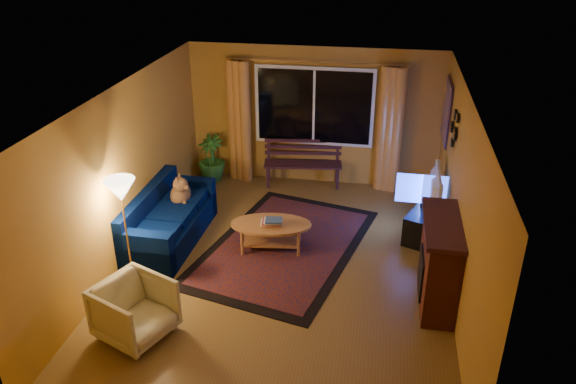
% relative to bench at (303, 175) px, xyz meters
% --- Properties ---
extents(floor, '(4.50, 6.00, 0.02)m').
position_rel_bench_xyz_m(floor, '(0.16, -2.75, -0.22)').
color(floor, brown).
rests_on(floor, ground).
extents(ceiling, '(4.50, 6.00, 0.02)m').
position_rel_bench_xyz_m(ceiling, '(0.16, -2.75, 2.30)').
color(ceiling, white).
rests_on(ceiling, ground).
extents(wall_back, '(4.50, 0.02, 2.50)m').
position_rel_bench_xyz_m(wall_back, '(0.16, 0.26, 1.04)').
color(wall_back, '#B7822E').
rests_on(wall_back, ground).
extents(wall_left, '(0.02, 6.00, 2.50)m').
position_rel_bench_xyz_m(wall_left, '(-2.10, -2.75, 1.04)').
color(wall_left, '#B7822E').
rests_on(wall_left, ground).
extents(wall_right, '(0.02, 6.00, 2.50)m').
position_rel_bench_xyz_m(wall_right, '(2.42, -2.75, 1.04)').
color(wall_right, '#B7822E').
rests_on(wall_right, ground).
extents(window, '(2.00, 0.02, 1.30)m').
position_rel_bench_xyz_m(window, '(0.16, 0.19, 1.24)').
color(window, black).
rests_on(window, wall_back).
extents(curtain_rod, '(3.20, 0.03, 0.03)m').
position_rel_bench_xyz_m(curtain_rod, '(0.16, 0.15, 2.04)').
color(curtain_rod, '#BF8C3F').
rests_on(curtain_rod, wall_back).
extents(curtain_left, '(0.36, 0.36, 2.24)m').
position_rel_bench_xyz_m(curtain_left, '(-1.19, 0.13, 0.91)').
color(curtain_left, orange).
rests_on(curtain_left, ground).
extents(curtain_right, '(0.36, 0.36, 2.24)m').
position_rel_bench_xyz_m(curtain_right, '(1.51, 0.13, 0.91)').
color(curtain_right, orange).
rests_on(curtain_right, ground).
extents(bench, '(1.45, 0.60, 0.42)m').
position_rel_bench_xyz_m(bench, '(0.00, 0.00, 0.00)').
color(bench, black).
rests_on(bench, ground).
extents(potted_plant, '(0.64, 0.64, 0.88)m').
position_rel_bench_xyz_m(potted_plant, '(-1.71, -0.06, 0.23)').
color(potted_plant, '#235B1E').
rests_on(potted_plant, ground).
extents(sofa, '(0.91, 2.02, 0.81)m').
position_rel_bench_xyz_m(sofa, '(-1.70, -2.31, 0.19)').
color(sofa, '#000B30').
rests_on(sofa, ground).
extents(dog, '(0.29, 0.40, 0.43)m').
position_rel_bench_xyz_m(dog, '(-1.65, -1.86, 0.40)').
color(dog, brown).
rests_on(dog, sofa).
extents(armchair, '(0.95, 0.98, 0.78)m').
position_rel_bench_xyz_m(armchair, '(-1.30, -4.44, 0.18)').
color(armchair, beige).
rests_on(armchair, ground).
extents(floor_lamp, '(0.33, 0.33, 1.50)m').
position_rel_bench_xyz_m(floor_lamp, '(-1.84, -3.37, 0.54)').
color(floor_lamp, '#BF8C3F').
rests_on(floor_lamp, ground).
extents(rug, '(2.72, 3.59, 0.02)m').
position_rel_bench_xyz_m(rug, '(0.06, -2.20, -0.20)').
color(rug, '#681E04').
rests_on(rug, ground).
extents(coffee_table, '(1.33, 1.33, 0.43)m').
position_rel_bench_xyz_m(coffee_table, '(-0.13, -2.28, 0.01)').
color(coffee_table, '#B7753D').
rests_on(coffee_table, ground).
extents(tv_console, '(0.76, 1.17, 0.46)m').
position_rel_bench_xyz_m(tv_console, '(2.16, -1.42, 0.02)').
color(tv_console, black).
rests_on(tv_console, ground).
extents(television, '(0.15, 1.03, 0.59)m').
position_rel_bench_xyz_m(television, '(2.16, -1.42, 0.55)').
color(television, black).
rests_on(television, tv_console).
extents(fireplace, '(0.40, 1.20, 1.10)m').
position_rel_bench_xyz_m(fireplace, '(2.21, -3.15, 0.34)').
color(fireplace, maroon).
rests_on(fireplace, ground).
extents(mirror_cluster, '(0.06, 0.60, 0.56)m').
position_rel_bench_xyz_m(mirror_cluster, '(2.37, -1.45, 1.59)').
color(mirror_cluster, black).
rests_on(mirror_cluster, wall_right).
extents(painting, '(0.04, 0.76, 0.96)m').
position_rel_bench_xyz_m(painting, '(2.38, -0.30, 1.44)').
color(painting, '#C5640D').
rests_on(painting, wall_right).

